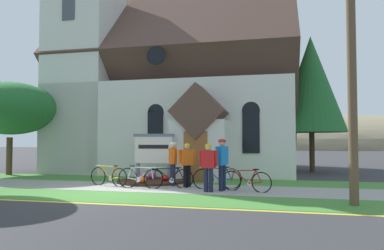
{
  "coord_description": "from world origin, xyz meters",
  "views": [
    {
      "loc": [
        5.32,
        -10.96,
        1.7
      ],
      "look_at": [
        1.99,
        3.29,
        2.34
      ],
      "focal_mm": 33.93,
      "sensor_mm": 36.0,
      "label": 1
    }
  ],
  "objects_px": {
    "bicycle_silver": "(109,176)",
    "bicycle_blue": "(247,181)",
    "cyclist_in_white_jersey": "(208,164)",
    "cyclist_in_yellow_jersey": "(222,160)",
    "bicycle_green": "(140,178)",
    "bicycle_red": "(169,178)",
    "yard_deciduous_tree": "(10,109)",
    "bicycle_orange": "(218,178)",
    "church_sign": "(154,151)",
    "utility_pole": "(347,25)",
    "cyclist_in_orange_jersey": "(173,160)",
    "roadside_conifer": "(311,84)",
    "cyclist_in_green_jersey": "(187,162)"
  },
  "relations": [
    {
      "from": "bicycle_silver",
      "to": "bicycle_blue",
      "type": "distance_m",
      "value": 5.21
    },
    {
      "from": "cyclist_in_white_jersey",
      "to": "cyclist_in_yellow_jersey",
      "type": "distance_m",
      "value": 0.58
    },
    {
      "from": "bicycle_green",
      "to": "cyclist_in_yellow_jersey",
      "type": "height_order",
      "value": "cyclist_in_yellow_jersey"
    },
    {
      "from": "bicycle_red",
      "to": "yard_deciduous_tree",
      "type": "distance_m",
      "value": 10.33
    },
    {
      "from": "bicycle_silver",
      "to": "bicycle_orange",
      "type": "relative_size",
      "value": 1.0
    },
    {
      "from": "bicycle_blue",
      "to": "cyclist_in_white_jersey",
      "type": "xyz_separation_m",
      "value": [
        -1.22,
        -0.45,
        0.57
      ]
    },
    {
      "from": "church_sign",
      "to": "utility_pole",
      "type": "xyz_separation_m",
      "value": [
        6.88,
        -4.0,
        3.53
      ]
    },
    {
      "from": "bicycle_green",
      "to": "cyclist_in_orange_jersey",
      "type": "bearing_deg",
      "value": 42.54
    },
    {
      "from": "roadside_conifer",
      "to": "bicycle_orange",
      "type": "bearing_deg",
      "value": -115.96
    },
    {
      "from": "cyclist_in_green_jersey",
      "to": "cyclist_in_yellow_jersey",
      "type": "height_order",
      "value": "cyclist_in_yellow_jersey"
    },
    {
      "from": "church_sign",
      "to": "bicycle_orange",
      "type": "distance_m",
      "value": 3.46
    },
    {
      "from": "bicycle_red",
      "to": "cyclist_in_orange_jersey",
      "type": "height_order",
      "value": "cyclist_in_orange_jersey"
    },
    {
      "from": "cyclist_in_yellow_jersey",
      "to": "yard_deciduous_tree",
      "type": "height_order",
      "value": "yard_deciduous_tree"
    },
    {
      "from": "cyclist_in_yellow_jersey",
      "to": "utility_pole",
      "type": "xyz_separation_m",
      "value": [
        3.69,
        -1.93,
        3.77
      ]
    },
    {
      "from": "cyclist_in_green_jersey",
      "to": "cyclist_in_orange_jersey",
      "type": "height_order",
      "value": "cyclist_in_orange_jersey"
    },
    {
      "from": "yard_deciduous_tree",
      "to": "cyclist_in_white_jersey",
      "type": "bearing_deg",
      "value": -19.43
    },
    {
      "from": "cyclist_in_orange_jersey",
      "to": "cyclist_in_white_jersey",
      "type": "bearing_deg",
      "value": -39.4
    },
    {
      "from": "bicycle_blue",
      "to": "bicycle_red",
      "type": "bearing_deg",
      "value": 176.15
    },
    {
      "from": "bicycle_silver",
      "to": "roadside_conifer",
      "type": "relative_size",
      "value": 0.22
    },
    {
      "from": "cyclist_in_orange_jersey",
      "to": "cyclist_in_yellow_jersey",
      "type": "relative_size",
      "value": 0.94
    },
    {
      "from": "church_sign",
      "to": "bicycle_green",
      "type": "distance_m",
      "value": 2.24
    },
    {
      "from": "utility_pole",
      "to": "roadside_conifer",
      "type": "height_order",
      "value": "utility_pole"
    },
    {
      "from": "cyclist_in_white_jersey",
      "to": "cyclist_in_orange_jersey",
      "type": "xyz_separation_m",
      "value": [
        -1.61,
        1.33,
        0.04
      ]
    },
    {
      "from": "roadside_conifer",
      "to": "yard_deciduous_tree",
      "type": "xyz_separation_m",
      "value": [
        -15.02,
        -5.12,
        -1.49
      ]
    },
    {
      "from": "cyclist_in_yellow_jersey",
      "to": "bicycle_green",
      "type": "bearing_deg",
      "value": 179.31
    },
    {
      "from": "church_sign",
      "to": "bicycle_red",
      "type": "distance_m",
      "value": 2.39
    },
    {
      "from": "bicycle_orange",
      "to": "roadside_conifer",
      "type": "bearing_deg",
      "value": 64.04
    },
    {
      "from": "bicycle_silver",
      "to": "bicycle_green",
      "type": "height_order",
      "value": "bicycle_green"
    },
    {
      "from": "cyclist_in_white_jersey",
      "to": "yard_deciduous_tree",
      "type": "relative_size",
      "value": 0.34
    },
    {
      "from": "roadside_conifer",
      "to": "cyclist_in_white_jersey",
      "type": "bearing_deg",
      "value": -114.53
    },
    {
      "from": "cyclist_in_green_jersey",
      "to": "cyclist_in_orange_jersey",
      "type": "relative_size",
      "value": 0.97
    },
    {
      "from": "yard_deciduous_tree",
      "to": "bicycle_orange",
      "type": "bearing_deg",
      "value": -14.92
    },
    {
      "from": "bicycle_green",
      "to": "cyclist_in_orange_jersey",
      "type": "relative_size",
      "value": 1.04
    },
    {
      "from": "bicycle_blue",
      "to": "cyclist_in_white_jersey",
      "type": "bearing_deg",
      "value": -159.63
    },
    {
      "from": "utility_pole",
      "to": "yard_deciduous_tree",
      "type": "relative_size",
      "value": 1.86
    },
    {
      "from": "church_sign",
      "to": "bicycle_silver",
      "type": "relative_size",
      "value": 1.19
    },
    {
      "from": "yard_deciduous_tree",
      "to": "cyclist_in_green_jersey",
      "type": "bearing_deg",
      "value": -15.28
    },
    {
      "from": "cyclist_in_orange_jersey",
      "to": "roadside_conifer",
      "type": "bearing_deg",
      "value": 53.26
    },
    {
      "from": "church_sign",
      "to": "bicycle_silver",
      "type": "bearing_deg",
      "value": -125.74
    },
    {
      "from": "church_sign",
      "to": "bicycle_orange",
      "type": "bearing_deg",
      "value": -28.1
    },
    {
      "from": "cyclist_in_orange_jersey",
      "to": "roadside_conifer",
      "type": "xyz_separation_m",
      "value": [
        5.71,
        7.65,
        3.86
      ]
    },
    {
      "from": "bicycle_blue",
      "to": "cyclist_in_green_jersey",
      "type": "height_order",
      "value": "cyclist_in_green_jersey"
    },
    {
      "from": "utility_pole",
      "to": "cyclist_in_green_jersey",
      "type": "bearing_deg",
      "value": 152.4
    },
    {
      "from": "bicycle_green",
      "to": "cyclist_in_orange_jersey",
      "type": "distance_m",
      "value": 1.44
    },
    {
      "from": "bicycle_green",
      "to": "utility_pole",
      "type": "bearing_deg",
      "value": -16.42
    },
    {
      "from": "bicycle_orange",
      "to": "bicycle_green",
      "type": "relative_size",
      "value": 0.97
    },
    {
      "from": "bicycle_orange",
      "to": "roadside_conifer",
      "type": "xyz_separation_m",
      "value": [
        3.93,
        8.08,
        4.45
      ]
    },
    {
      "from": "bicycle_red",
      "to": "bicycle_blue",
      "type": "distance_m",
      "value": 2.78
    },
    {
      "from": "cyclist_in_white_jersey",
      "to": "bicycle_green",
      "type": "bearing_deg",
      "value": 170.3
    },
    {
      "from": "utility_pole",
      "to": "cyclist_in_yellow_jersey",
      "type": "bearing_deg",
      "value": 152.39
    }
  ]
}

